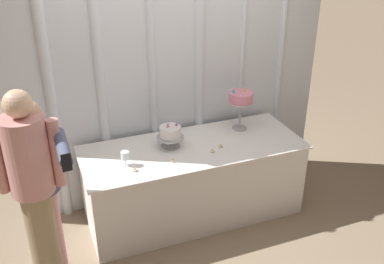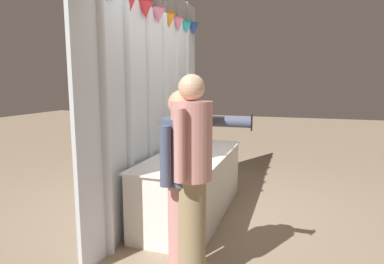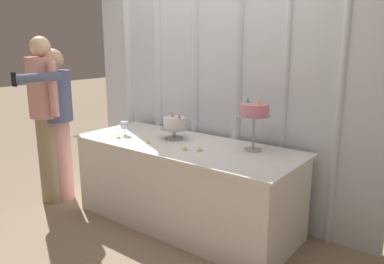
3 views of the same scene
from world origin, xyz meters
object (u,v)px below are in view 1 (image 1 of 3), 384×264
(tealight_near_right, at_px, (212,151))
(guest_girl_blue_dress, at_px, (40,187))
(tealight_far_right, at_px, (220,146))
(guest_man_dark_suit, at_px, (33,187))
(tealight_far_left, at_px, (135,170))
(wine_glass, at_px, (125,156))
(cake_table, at_px, (193,181))
(tealight_near_left, at_px, (173,161))
(cake_display_nearright, at_px, (241,99))
(cake_display_nearleft, at_px, (170,134))

(tealight_near_right, distance_m, guest_girl_blue_dress, 1.54)
(tealight_far_right, distance_m, guest_man_dark_suit, 1.71)
(tealight_near_right, relative_size, guest_man_dark_suit, 0.03)
(tealight_near_right, bearing_deg, tealight_far_left, -174.99)
(tealight_far_left, bearing_deg, guest_man_dark_suit, -164.29)
(wine_glass, relative_size, tealight_far_right, 2.69)
(cake_table, relative_size, guest_man_dark_suit, 1.23)
(tealight_far_left, relative_size, tealight_near_left, 1.05)
(cake_table, distance_m, wine_glass, 0.82)
(cake_display_nearright, distance_m, tealight_far_right, 0.55)
(cake_display_nearleft, xyz_separation_m, cake_display_nearright, (0.77, 0.10, 0.19))
(tealight_near_right, xyz_separation_m, guest_girl_blue_dress, (-1.52, -0.21, 0.11))
(cake_table, bearing_deg, tealight_far_left, -160.23)
(tealight_near_left, bearing_deg, wine_glass, 166.91)
(wine_glass, bearing_deg, guest_girl_blue_dress, -159.72)
(cake_display_nearright, xyz_separation_m, guest_girl_blue_dress, (-1.97, -0.55, -0.21))
(cake_display_nearright, xyz_separation_m, wine_glass, (-1.25, -0.29, -0.23))
(cake_display_nearright, distance_m, guest_girl_blue_dress, 2.05)
(tealight_far_left, bearing_deg, tealight_near_left, 5.25)
(tealight_far_left, xyz_separation_m, guest_man_dark_suit, (-0.81, -0.23, 0.17))
(tealight_near_left, height_order, guest_man_dark_suit, guest_man_dark_suit)
(tealight_near_right, height_order, tealight_far_right, tealight_far_right)
(guest_man_dark_suit, distance_m, guest_girl_blue_dress, 0.12)
(tealight_near_left, xyz_separation_m, guest_man_dark_suit, (-1.16, -0.26, 0.17))
(cake_display_nearleft, height_order, tealight_near_left, cake_display_nearleft)
(cake_table, relative_size, cake_display_nearright, 4.79)
(cake_table, distance_m, cake_display_nearleft, 0.56)
(wine_glass, xyz_separation_m, guest_man_dark_suit, (-0.76, -0.35, 0.08))
(wine_glass, distance_m, tealight_near_left, 0.42)
(cake_display_nearright, xyz_separation_m, tealight_far_right, (-0.34, -0.29, -0.32))
(tealight_near_right, bearing_deg, cake_display_nearright, 37.68)
(tealight_near_left, relative_size, guest_man_dark_suit, 0.03)
(cake_table, distance_m, tealight_far_right, 0.47)
(cake_table, distance_m, cake_display_nearright, 0.93)
(wine_glass, distance_m, tealight_near_right, 0.80)
(wine_glass, height_order, tealight_near_left, wine_glass)
(tealight_far_left, bearing_deg, guest_girl_blue_dress, -169.59)
(cake_table, bearing_deg, tealight_far_right, -22.42)
(tealight_far_right, bearing_deg, tealight_far_left, -171.74)
(tealight_near_right, bearing_deg, guest_man_dark_suit, -169.34)
(cake_display_nearright, bearing_deg, tealight_far_left, -161.04)
(wine_glass, relative_size, guest_girl_blue_dress, 0.08)
(tealight_near_left, bearing_deg, tealight_far_left, -174.75)
(cake_table, xyz_separation_m, wine_glass, (-0.67, -0.10, 0.47))
(cake_table, height_order, cake_display_nearright, cake_display_nearright)
(tealight_far_left, bearing_deg, tealight_near_right, 5.01)
(tealight_near_left, distance_m, tealight_far_right, 0.51)
(tealight_far_left, xyz_separation_m, guest_girl_blue_dress, (-0.77, -0.14, 0.11))
(tealight_far_right, distance_m, guest_girl_blue_dress, 1.65)
(wine_glass, distance_m, guest_girl_blue_dress, 0.77)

